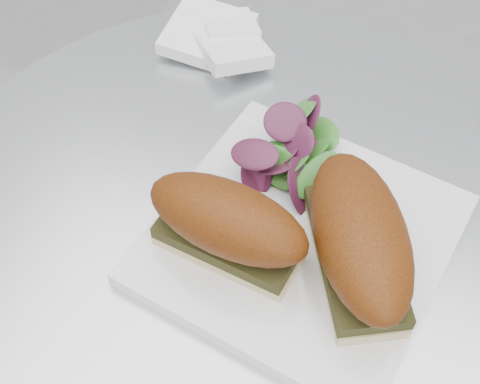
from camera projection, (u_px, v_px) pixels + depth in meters
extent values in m
cylinder|color=silver|center=(250.00, 230.00, 0.66)|extent=(0.70, 0.70, 0.02)
cylinder|color=silver|center=(247.00, 375.00, 0.95)|extent=(0.07, 0.07, 0.71)
cube|color=white|center=(301.00, 239.00, 0.64)|extent=(0.30, 0.30, 0.02)
cube|color=beige|center=(228.00, 247.00, 0.61)|extent=(0.14, 0.07, 0.01)
cube|color=black|center=(228.00, 238.00, 0.60)|extent=(0.14, 0.07, 0.01)
ellipsoid|color=#602809|center=(228.00, 219.00, 0.58)|extent=(0.16, 0.09, 0.06)
cube|color=beige|center=(353.00, 261.00, 0.60)|extent=(0.13, 0.16, 0.01)
cube|color=black|center=(356.00, 253.00, 0.59)|extent=(0.13, 0.16, 0.01)
ellipsoid|color=#602809|center=(361.00, 234.00, 0.57)|extent=(0.15, 0.19, 0.06)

